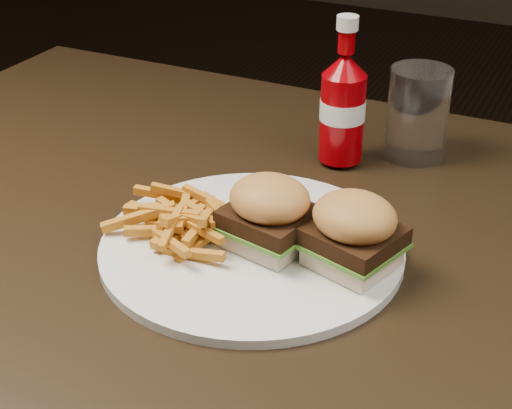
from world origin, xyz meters
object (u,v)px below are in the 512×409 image
at_px(dining_table, 271,246).
at_px(ketchup_bottle, 342,118).
at_px(plate, 252,247).
at_px(tumbler, 418,115).

bearing_deg(dining_table, ketchup_bottle, 87.45).
distance_m(dining_table, plate, 0.05).
distance_m(dining_table, ketchup_bottle, 0.20).
height_order(plate, ketchup_bottle, ketchup_bottle).
bearing_deg(ketchup_bottle, plate, -92.13).
xyz_separation_m(plate, ketchup_bottle, (0.01, 0.23, 0.06)).
bearing_deg(plate, ketchup_bottle, 87.87).
relative_size(dining_table, ketchup_bottle, 11.03).
bearing_deg(dining_table, tumbler, 70.66).
xyz_separation_m(ketchup_bottle, tumbler, (0.08, 0.06, -0.01)).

